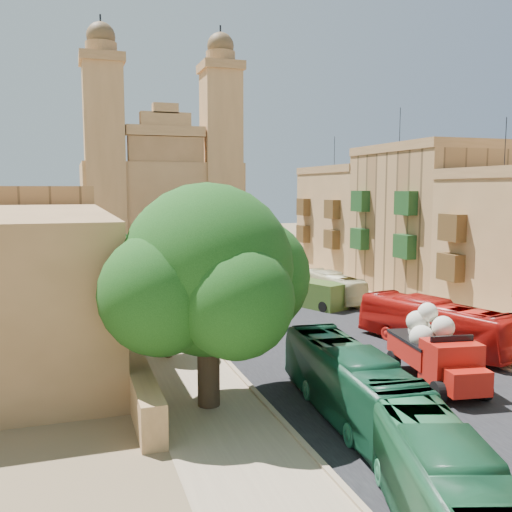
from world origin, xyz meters
TOP-DOWN VIEW (x-y plane):
  - ground at (0.00, 0.00)m, footprint 260.00×260.00m
  - road_surface at (0.00, 30.00)m, footprint 14.00×140.00m
  - sidewalk_east at (9.50, 30.00)m, footprint 5.00×140.00m
  - sidewalk_west at (-9.50, 30.00)m, footprint 5.00×140.00m
  - kerb_east at (7.00, 30.00)m, footprint 0.25×140.00m
  - kerb_west at (-7.00, 30.00)m, footprint 0.25×140.00m
  - townhouse_c at (15.95, 25.00)m, footprint 9.00×14.00m
  - townhouse_d at (15.95, 39.00)m, footprint 9.00×14.00m
  - west_wall at (-12.50, 20.00)m, footprint 1.00×40.00m
  - west_building_low at (-18.00, 18.00)m, footprint 10.00×28.00m
  - west_building_mid at (-18.00, 44.00)m, footprint 10.00×22.00m
  - church at (-0.00, 78.61)m, footprint 28.00×22.50m
  - ficus_tree at (-9.41, 4.01)m, footprint 10.07×9.27m
  - street_tree_a at (-10.00, 12.00)m, footprint 3.08×3.08m
  - street_tree_b at (-10.00, 24.00)m, footprint 3.46×3.46m
  - street_tree_c at (-10.00, 36.00)m, footprint 3.35×3.35m
  - street_tree_d at (-10.00, 48.00)m, footprint 3.23×3.23m
  - red_truck at (2.05, 3.28)m, footprint 3.54×7.02m
  - olive_pickup at (4.00, 22.38)m, footprint 4.16×5.65m
  - bus_green_south at (-5.30, -6.90)m, footprint 5.42×10.71m
  - bus_green_north at (-4.00, 1.00)m, footprint 3.41×11.05m
  - bus_red_east at (5.92, 8.78)m, footprint 5.30×11.01m
  - bus_cream_east at (6.50, 24.37)m, footprint 2.38×8.92m
  - car_blue_a at (-4.26, 19.70)m, footprint 2.14×3.63m
  - car_white_a at (-4.03, 28.82)m, footprint 2.57×4.55m
  - car_cream at (5.00, 26.67)m, footprint 2.11×4.50m
  - car_dkblue at (-5.00, 42.81)m, footprint 3.63×5.37m
  - car_white_b at (1.11, 37.01)m, footprint 2.74×4.46m
  - car_blue_b at (-1.59, 57.45)m, footprint 2.59×4.16m
  - pedestrian_a at (7.64, 14.80)m, footprint 0.81×0.66m
  - pedestrian_c at (8.25, 16.26)m, footprint 0.73×1.09m

SIDE VIEW (x-z plane):
  - ground at x=0.00m, z-range 0.00..0.00m
  - road_surface at x=0.00m, z-range 0.00..0.01m
  - sidewalk_east at x=9.50m, z-range 0.00..0.01m
  - sidewalk_west at x=-9.50m, z-range 0.00..0.01m
  - kerb_east at x=7.00m, z-range 0.00..0.12m
  - kerb_west at x=-7.00m, z-range 0.00..0.12m
  - car_blue_a at x=-4.26m, z-range 0.00..1.16m
  - car_cream at x=5.00m, z-range 0.00..1.24m
  - car_blue_b at x=-1.59m, z-range 0.00..1.29m
  - car_white_b at x=1.11m, z-range 0.00..1.42m
  - car_white_a at x=-4.03m, z-range 0.00..1.42m
  - car_dkblue at x=-5.00m, z-range 0.00..1.44m
  - pedestrian_c at x=8.25m, z-range 0.00..1.72m
  - west_wall at x=-12.50m, z-range 0.00..1.80m
  - pedestrian_a at x=7.64m, z-range 0.00..1.93m
  - olive_pickup at x=4.00m, z-range -0.02..2.12m
  - bus_cream_east at x=6.50m, z-range 0.00..2.46m
  - bus_green_south at x=-5.30m, z-range 0.00..2.91m
  - bus_red_east at x=5.92m, z-range 0.00..2.99m
  - bus_green_north at x=-4.00m, z-range 0.00..3.03m
  - red_truck at x=2.05m, z-range -0.24..3.70m
  - street_tree_a at x=-10.00m, z-range 0.80..5.54m
  - street_tree_d at x=-10.00m, z-range 0.84..5.80m
  - street_tree_c at x=-10.00m, z-range 0.87..6.02m
  - street_tree_b at x=-10.00m, z-range 0.90..6.22m
  - west_building_low at x=-18.00m, z-range 0.00..8.40m
  - west_building_mid at x=-18.00m, z-range 0.00..10.00m
  - ficus_tree at x=-9.41m, z-range 0.92..10.99m
  - townhouse_d at x=15.95m, z-range -1.79..14.11m
  - townhouse_c at x=15.95m, z-range -1.79..15.61m
  - church at x=0.00m, z-range -8.63..27.67m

